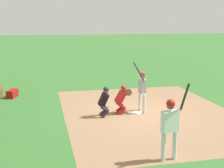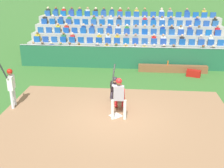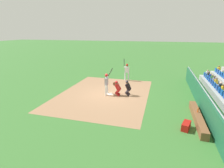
% 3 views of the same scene
% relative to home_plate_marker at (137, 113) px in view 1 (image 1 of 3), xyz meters
% --- Properties ---
extents(ground_plane, '(160.00, 160.00, 0.00)m').
position_rel_home_plate_marker_xyz_m(ground_plane, '(0.00, 0.00, -0.02)').
color(ground_plane, '#366C2E').
extents(infield_dirt_patch, '(9.89, 7.33, 0.01)m').
position_rel_home_plate_marker_xyz_m(infield_dirt_patch, '(0.00, 0.50, -0.01)').
color(infield_dirt_patch, '#966F50').
rests_on(infield_dirt_patch, ground_plane).
extents(home_plate_marker, '(0.62, 0.62, 0.02)m').
position_rel_home_plate_marker_xyz_m(home_plate_marker, '(0.00, 0.00, 0.00)').
color(home_plate_marker, white).
rests_on(home_plate_marker, infield_dirt_patch).
extents(batter_at_plate, '(0.64, 0.62, 2.25)m').
position_rel_home_plate_marker_xyz_m(batter_at_plate, '(-0.13, 0.26, 1.11)').
color(batter_at_plate, silver).
rests_on(batter_at_plate, ground_plane).
extents(catcher_crouching, '(0.46, 0.71, 1.26)m').
position_rel_home_plate_marker_xyz_m(catcher_crouching, '(-0.11, -0.66, 0.69)').
color(catcher_crouching, '#B01C1D').
rests_on(catcher_crouching, ground_plane).
extents(home_plate_umpire, '(0.48, 0.48, 1.28)m').
position_rel_home_plate_marker_xyz_m(home_plate_umpire, '(0.15, -1.48, 0.68)').
color(home_plate_umpire, '#29222B').
rests_on(home_plate_umpire, ground_plane).
extents(equipment_duffel_bag, '(0.88, 0.59, 0.40)m').
position_rel_home_plate_marker_xyz_m(equipment_duffel_bag, '(-4.20, -5.53, 0.18)').
color(equipment_duffel_bag, '#A1150F').
rests_on(equipment_duffel_bag, ground_plane).
extents(on_deck_batter, '(0.45, 0.68, 2.30)m').
position_rel_home_plate_marker_xyz_m(on_deck_batter, '(4.68, -0.49, 1.12)').
color(on_deck_batter, silver).
rests_on(on_deck_batter, ground_plane).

